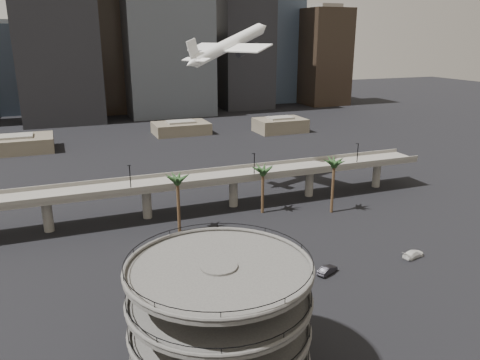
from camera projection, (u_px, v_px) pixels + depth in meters
name	position (u px, v px, depth m)	size (l,w,h in m)	color
ground	(297.00, 340.00, 67.12)	(700.00, 700.00, 0.00)	black
parking_ramp	(220.00, 314.00, 56.12)	(22.20, 22.20, 17.35)	#484543
overpass	(191.00, 183.00, 113.86)	(130.00, 9.30, 14.70)	slate
palm_trees	(261.00, 172.00, 108.35)	(42.40, 10.40, 14.00)	#4E3621
low_buildings	(150.00, 133.00, 195.22)	(135.00, 27.50, 6.80)	brown
skyline	(134.00, 30.00, 252.28)	(269.00, 86.00, 121.95)	#846F5B
airborne_jet	(229.00, 45.00, 123.69)	(29.02, 26.93, 12.71)	white
car_a	(251.00, 300.00, 75.86)	(1.78, 4.42, 1.51)	#A63C17
car_b	(327.00, 270.00, 85.51)	(1.62, 4.64, 1.53)	black
car_c	(413.00, 254.00, 91.87)	(2.03, 5.00, 1.45)	white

